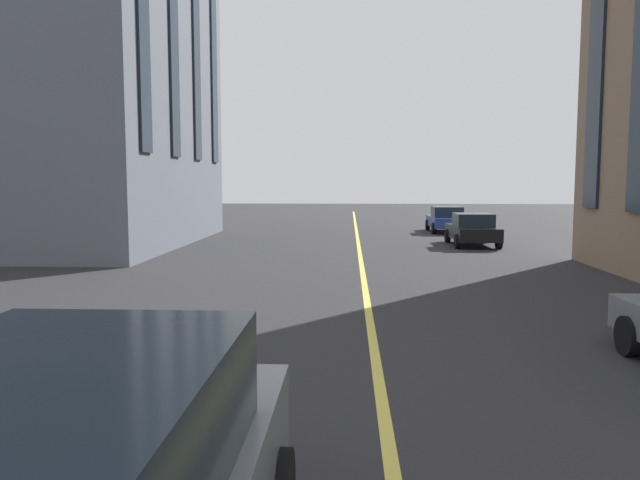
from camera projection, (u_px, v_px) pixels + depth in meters
name	position (u px, v px, depth m)	size (l,w,h in m)	color
lane_centre_line	(365.00, 286.00, 16.23)	(80.00, 0.16, 0.01)	#D8C64C
car_blue_far	(446.00, 219.00, 33.36)	(3.90, 1.89, 1.40)	navy
car_black_near	(472.00, 229.00, 26.35)	(3.90, 1.89, 1.40)	black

